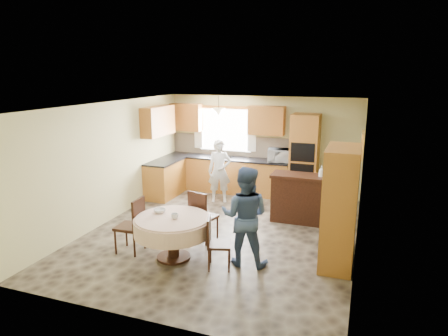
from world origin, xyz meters
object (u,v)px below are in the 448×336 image
dining_table (173,226)px  chair_left (133,223)px  cupboard (340,207)px  person_sink (219,171)px  sideboard (303,200)px  oven_tower (304,158)px  chair_back (201,214)px  person_dining (245,216)px  chair_right (215,240)px

dining_table → chair_left: chair_left is taller
cupboard → person_sink: size_ratio=1.29×
sideboard → dining_table: (-1.79, -2.46, 0.10)m
oven_tower → cupboard: bearing=-71.8°
oven_tower → chair_back: (-1.38, -3.19, -0.52)m
oven_tower → cupboard: oven_tower is taller
chair_back → person_dining: (1.01, -0.56, 0.28)m
person_sink → chair_right: bearing=-89.9°
cupboard → chair_right: bearing=-156.4°
dining_table → chair_back: size_ratio=1.31×
oven_tower → chair_right: oven_tower is taller
cupboard → chair_back: size_ratio=1.99×
dining_table → person_dining: (1.19, 0.24, 0.25)m
person_dining → oven_tower: bearing=-100.4°
cupboard → chair_back: bearing=178.6°
sideboard → cupboard: (0.84, -1.72, 0.50)m
chair_right → chair_left: bearing=71.2°
cupboard → chair_left: bearing=-167.5°
dining_table → chair_left: (-0.75, -0.01, -0.03)m
oven_tower → sideboard: bearing=-81.4°
chair_right → sideboard: bearing=-38.4°
chair_back → oven_tower: bearing=-99.5°
dining_table → person_sink: (-0.33, 3.14, 0.19)m
oven_tower → chair_left: oven_tower is taller
person_sink → chair_left: bearing=-116.7°
chair_back → person_dining: size_ratio=0.60×
dining_table → chair_back: bearing=77.4°
sideboard → dining_table: size_ratio=1.03×
person_sink → cupboard: bearing=-58.2°
sideboard → chair_back: chair_back is taller
oven_tower → chair_right: bearing=-100.8°
dining_table → chair_right: chair_right is taller
person_sink → person_dining: 3.28m
person_sink → person_dining: (1.52, -2.91, 0.06)m
oven_tower → chair_right: (-0.77, -4.05, -0.59)m
chair_right → person_dining: (0.40, 0.30, 0.35)m
sideboard → chair_left: chair_left is taller
cupboard → person_dining: bearing=-160.9°
dining_table → person_sink: 3.17m
chair_left → cupboard: bearing=99.6°
person_dining → chair_left: bearing=2.6°
sideboard → person_dining: 2.33m
oven_tower → dining_table: oven_tower is taller
sideboard → chair_right: (-1.00, -2.53, -0.01)m
sideboard → chair_back: bearing=-134.0°
oven_tower → person_dining: (-0.37, -3.75, -0.24)m
chair_left → chair_back: size_ratio=1.00×
oven_tower → cupboard: (1.07, -3.25, -0.08)m
cupboard → chair_left: size_ratio=1.98×
cupboard → chair_right: size_ratio=2.29×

